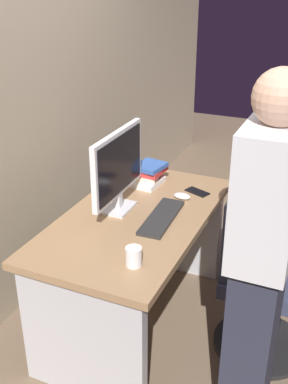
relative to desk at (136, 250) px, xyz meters
name	(u,v)px	position (x,y,z in m)	size (l,w,h in m)	color
ground_plane	(137,318)	(0.00, 0.00, -0.49)	(9.00, 9.00, 0.00)	brown
wall_back	(4,60)	(0.00, 0.78, 1.01)	(6.40, 0.10, 3.00)	tan
desk	(136,250)	(0.00, 0.00, 0.00)	(1.35, 0.74, 0.72)	#93704C
office_chair	(257,281)	(0.08, -0.68, -0.07)	(0.52, 0.52, 0.94)	black
person_at_desk	(262,259)	(-0.34, -0.74, 0.35)	(0.40, 0.24, 1.64)	#262838
monitor	(118,167)	(0.03, 0.11, 0.48)	(0.54, 0.14, 0.46)	silver
keyboard	(162,217)	(0.02, -0.15, 0.24)	(0.43, 0.13, 0.02)	#262626
mouse	(182,196)	(0.30, -0.16, 0.24)	(0.06, 0.10, 0.03)	white
cup_near_keyboard	(134,257)	(-0.44, -0.20, 0.27)	(0.08, 0.08, 0.09)	silver
book_stack	(150,174)	(0.41, 0.09, 0.29)	(0.23, 0.19, 0.14)	white
cell_phone	(197,192)	(0.41, -0.22, 0.23)	(0.07, 0.14, 0.01)	black
handbag	(244,248)	(0.85, -0.46, -0.36)	(0.34, 0.14, 0.38)	#262628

